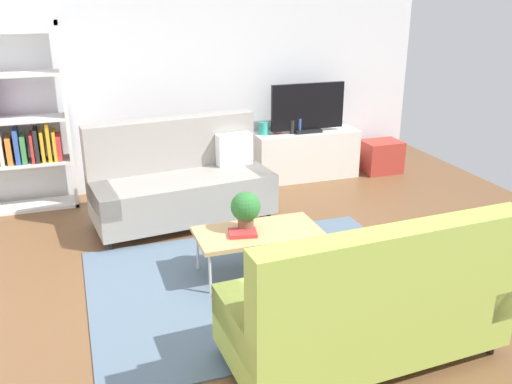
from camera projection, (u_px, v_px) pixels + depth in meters
name	position (u px, v px, depth m)	size (l,w,h in m)	color
ground_plane	(251.00, 281.00, 4.93)	(7.68, 7.68, 0.00)	brown
wall_far	(180.00, 72.00, 6.91)	(6.40, 0.12, 2.90)	silver
area_rug	(260.00, 284.00, 4.87)	(2.90, 2.20, 0.01)	slate
couch_beige	(182.00, 183.00, 6.06)	(1.99, 1.06, 1.10)	gray
couch_green	(367.00, 305.00, 3.74)	(1.94, 0.94, 1.10)	#A3BC4C
coffee_table	(258.00, 234.00, 4.93)	(1.10, 0.56, 0.42)	tan
tv_console	(306.00, 155.00, 7.47)	(1.40, 0.44, 0.64)	silver
tv	(308.00, 109.00, 7.24)	(1.00, 0.20, 0.64)	black
bookshelf	(14.00, 127.00, 6.21)	(1.10, 0.36, 2.10)	white
storage_trunk	(381.00, 157.00, 7.75)	(0.52, 0.40, 0.44)	#B2382D
potted_plant	(246.00, 209.00, 4.87)	(0.26, 0.26, 0.35)	brown
table_book_0	(243.00, 233.00, 4.84)	(0.24, 0.18, 0.03)	red
vase_0	(264.00, 128.00, 7.20)	(0.13, 0.13, 0.17)	#33B29E
vase_1	(278.00, 127.00, 7.26)	(0.11, 0.11, 0.15)	#B24C4C
bottle_0	(292.00, 127.00, 7.23)	(0.06, 0.06, 0.18)	#262626
bottle_1	(300.00, 126.00, 7.26)	(0.04, 0.04, 0.19)	#3359B2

